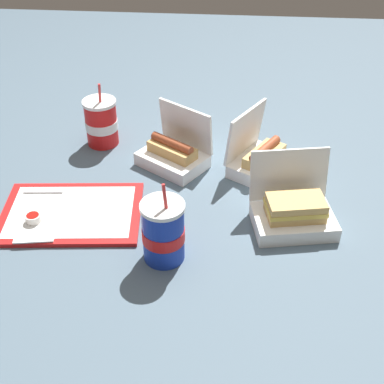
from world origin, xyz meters
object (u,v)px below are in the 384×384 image
(clamshell_hotdog_corner, at_px, (261,159))
(soda_cup_right, at_px, (101,122))
(ketchup_cup, at_px, (33,218))
(soda_cup_front, at_px, (163,232))
(clamshell_sandwich_left, at_px, (294,212))
(clamshell_hotdog_back, at_px, (174,153))
(plastic_fork, at_px, (44,191))
(food_tray, at_px, (71,213))

(clamshell_hotdog_corner, relative_size, soda_cup_right, 1.14)
(clamshell_hotdog_corner, bearing_deg, ketchup_cup, -152.41)
(clamshell_hotdog_corner, bearing_deg, soda_cup_front, -121.37)
(clamshell_sandwich_left, relative_size, soda_cup_front, 1.06)
(clamshell_hotdog_back, height_order, soda_cup_front, soda_cup_front)
(plastic_fork, bearing_deg, clamshell_hotdog_corner, 11.09)
(clamshell_sandwich_left, distance_m, clamshell_hotdog_back, 0.43)
(clamshell_sandwich_left, xyz_separation_m, soda_cup_right, (-0.58, 0.37, 0.03))
(food_tray, bearing_deg, plastic_fork, 142.07)
(soda_cup_right, bearing_deg, plastic_fork, -109.16)
(ketchup_cup, distance_m, soda_cup_front, 0.37)
(food_tray, distance_m, soda_cup_front, 0.31)
(ketchup_cup, bearing_deg, soda_cup_right, 78.47)
(clamshell_hotdog_corner, distance_m, clamshell_sandwich_left, 0.26)
(clamshell_hotdog_back, distance_m, soda_cup_right, 0.27)
(ketchup_cup, distance_m, soda_cup_right, 0.44)
(clamshell_sandwich_left, distance_m, soda_cup_front, 0.35)
(plastic_fork, bearing_deg, ketchup_cup, -88.31)
(clamshell_hotdog_back, bearing_deg, ketchup_cup, -135.78)
(clamshell_sandwich_left, bearing_deg, plastic_fork, 174.11)
(plastic_fork, bearing_deg, clamshell_sandwich_left, -11.09)
(soda_cup_front, bearing_deg, clamshell_sandwich_left, 24.74)
(ketchup_cup, bearing_deg, clamshell_sandwich_left, 5.21)
(food_tray, relative_size, clamshell_sandwich_left, 1.68)
(plastic_fork, xyz_separation_m, clamshell_sandwich_left, (0.69, -0.07, 0.03))
(food_tray, xyz_separation_m, ketchup_cup, (-0.08, -0.05, 0.02))
(food_tray, distance_m, plastic_fork, 0.13)
(clamshell_hotdog_corner, relative_size, clamshell_sandwich_left, 1.03)
(soda_cup_right, bearing_deg, soda_cup_front, -62.90)
(clamshell_sandwich_left, height_order, soda_cup_right, soda_cup_right)
(clamshell_hotdog_corner, xyz_separation_m, clamshell_sandwich_left, (0.08, -0.25, 0.00))
(clamshell_hotdog_back, bearing_deg, food_tray, -132.86)
(soda_cup_front, bearing_deg, food_tray, 152.47)
(clamshell_hotdog_corner, height_order, soda_cup_front, soda_cup_front)
(plastic_fork, height_order, soda_cup_front, soda_cup_front)
(clamshell_hotdog_back, distance_m, soda_cup_front, 0.41)
(clamshell_hotdog_back, relative_size, soda_cup_front, 1.09)
(food_tray, relative_size, clamshell_hotdog_back, 1.64)
(clamshell_sandwich_left, bearing_deg, clamshell_hotdog_corner, 107.24)
(food_tray, distance_m, clamshell_hotdog_corner, 0.57)
(plastic_fork, distance_m, soda_cup_front, 0.43)
(ketchup_cup, xyz_separation_m, clamshell_hotdog_back, (0.33, 0.32, 0.01))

